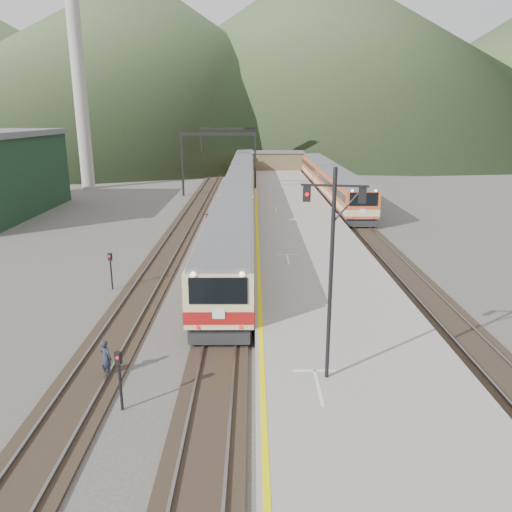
{
  "coord_description": "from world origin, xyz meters",
  "views": [
    {
      "loc": [
        1.52,
        -9.44,
        10.18
      ],
      "look_at": [
        1.69,
        19.3,
        2.0
      ],
      "focal_mm": 35.0,
      "sensor_mm": 36.0,
      "label": 1
    }
  ],
  "objects_px": {
    "signal_mast": "(332,256)",
    "worker": "(106,358)",
    "second_train": "(329,178)",
    "main_train": "(241,181)"
  },
  "relations": [
    {
      "from": "signal_mast",
      "to": "worker",
      "type": "relative_size",
      "value": 4.88
    },
    {
      "from": "second_train",
      "to": "worker",
      "type": "xyz_separation_m",
      "value": [
        -15.89,
        -47.61,
        -1.36
      ]
    },
    {
      "from": "second_train",
      "to": "signal_mast",
      "type": "height_order",
      "value": "signal_mast"
    },
    {
      "from": "signal_mast",
      "to": "worker",
      "type": "bearing_deg",
      "value": 167.28
    },
    {
      "from": "second_train",
      "to": "worker",
      "type": "height_order",
      "value": "second_train"
    },
    {
      "from": "main_train",
      "to": "worker",
      "type": "distance_m",
      "value": 45.17
    },
    {
      "from": "main_train",
      "to": "worker",
      "type": "relative_size",
      "value": 55.25
    },
    {
      "from": "signal_mast",
      "to": "worker",
      "type": "xyz_separation_m",
      "value": [
        -8.57,
        1.94,
        -4.8
      ]
    },
    {
      "from": "main_train",
      "to": "worker",
      "type": "bearing_deg",
      "value": -95.58
    },
    {
      "from": "second_train",
      "to": "worker",
      "type": "distance_m",
      "value": 50.21
    }
  ]
}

